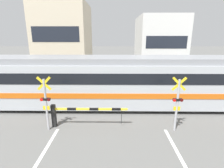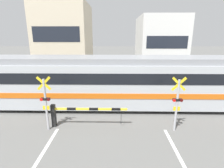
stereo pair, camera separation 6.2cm
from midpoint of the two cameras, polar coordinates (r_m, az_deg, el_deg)
The scene contains 10 objects.
rail_track_near at distance 11.20m, azimuth 0.12°, elevation -8.34°, with size 50.00×0.10×0.08m.
rail_track_far at distance 12.52m, azimuth 0.22°, elevation -5.68°, with size 50.00×0.10×0.08m.
commuter_train at distance 11.57m, azimuth -11.13°, elevation 1.18°, with size 21.72×2.81×3.29m.
crossing_barrier_near at distance 9.25m, azimuth -12.75°, elevation -9.05°, with size 3.88×0.20×1.20m.
crossing_barrier_far at distance 14.18m, azimuth 8.45°, elevation -0.15°, with size 3.88×0.20×1.20m.
crossing_signal_left at distance 9.05m, azimuth -20.67°, elevation -5.31°, with size 0.68×0.15×2.74m.
crossing_signal_right at distance 8.94m, azimuth 20.68°, elevation -5.56°, with size 0.68×0.15×2.74m.
pedestrian at distance 15.58m, azimuth 3.57°, elevation 2.13°, with size 0.38×0.22×1.69m.
building_left_of_street at distance 25.09m, azimuth -14.95°, elevation 14.38°, with size 6.45×7.41×8.59m.
building_right_of_street at distance 24.92m, azimuth 15.17°, elevation 12.52°, with size 5.58×7.41×6.99m.
Camera 2 is at (0.19, 0.29, 4.56)m, focal length 28.00 mm.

